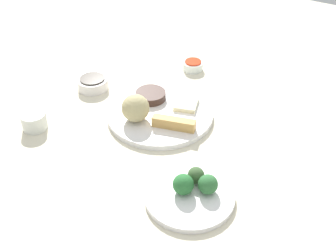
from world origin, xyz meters
The scene contains 15 objects.
tabletop centered at (0.00, 0.00, 0.01)m, with size 2.20×2.20×0.02m, color beige.
main_plate centered at (-0.01, 0.00, 0.03)m, with size 0.30×0.30×0.02m, color white.
rice_scoop centered at (0.05, -0.04, 0.07)m, with size 0.08×0.08×0.08m, color tan.
spring_roll centered at (0.03, 0.07, 0.05)m, with size 0.12×0.02×0.03m, color tan.
crab_rangoon_wonton centered at (-0.08, 0.05, 0.04)m, with size 0.07×0.06×0.01m, color beige.
stir_fry_heap centered at (-0.05, -0.06, 0.05)m, with size 0.09×0.09×0.02m, color #3E2922.
broccoli_plate centered at (0.22, 0.22, 0.03)m, with size 0.20×0.20×0.01m, color white.
broccoli_floret_0 centered at (0.22, 0.20, 0.06)m, with size 0.05×0.05×0.05m, color #2B6D33.
broccoli_floret_1 centered at (0.19, 0.25, 0.06)m, with size 0.04×0.04×0.04m, color #316D38.
broccoli_floret_2 centered at (0.18, 0.21, 0.05)m, with size 0.04×0.04×0.04m, color #3B5831.
soy_sauce_bowl centered at (-0.03, -0.26, 0.04)m, with size 0.09×0.09×0.03m, color white.
soy_sauce_bowl_liquid centered at (-0.03, -0.26, 0.05)m, with size 0.08×0.08×0.00m, color black.
sauce_ramekin_sweet_and_sour centered at (-0.29, -0.05, 0.03)m, with size 0.07×0.07×0.03m, color white.
sauce_ramekin_sweet_and_sour_liquid centered at (-0.29, -0.05, 0.05)m, with size 0.05×0.05×0.00m, color red.
teacup centered at (0.21, -0.26, 0.04)m, with size 0.07×0.07×0.05m, color white.
Camera 1 is at (0.80, 0.51, 0.72)m, focal length 45.18 mm.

